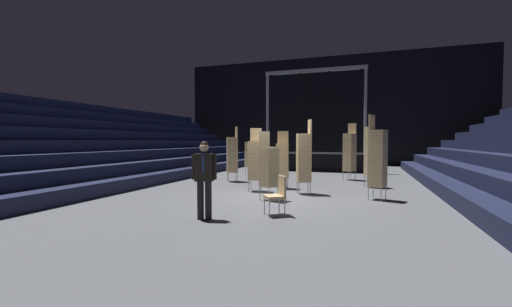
{
  "coord_description": "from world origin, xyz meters",
  "views": [
    {
      "loc": [
        2.77,
        -9.44,
        1.78
      ],
      "look_at": [
        -0.25,
        -0.53,
        1.4
      ],
      "focal_mm": 22.46,
      "sensor_mm": 36.0,
      "label": 1
    }
  ],
  "objects_px": {
    "loose_chair_near_man": "(277,193)",
    "chair_stack_rear_centre": "(269,166)",
    "chair_stack_front_left": "(350,152)",
    "chair_stack_aisle_left": "(372,157)",
    "chair_stack_front_right": "(250,158)",
    "chair_stack_mid_right": "(304,157)",
    "chair_stack_mid_left": "(377,157)",
    "stage_riser": "(317,159)",
    "man_with_tie": "(204,175)",
    "chair_stack_mid_centre": "(232,154)",
    "chair_stack_rear_left": "(282,160)",
    "chair_stack_rear_right": "(255,160)"
  },
  "relations": [
    {
      "from": "chair_stack_rear_centre",
      "to": "chair_stack_rear_left",
      "type": "bearing_deg",
      "value": 123.28
    },
    {
      "from": "stage_riser",
      "to": "chair_stack_aisle_left",
      "type": "relative_size",
      "value": 2.64
    },
    {
      "from": "chair_stack_front_right",
      "to": "loose_chair_near_man",
      "type": "xyz_separation_m",
      "value": [
        3.65,
        -8.23,
        -0.33
      ]
    },
    {
      "from": "chair_stack_mid_right",
      "to": "chair_stack_aisle_left",
      "type": "relative_size",
      "value": 1.07
    },
    {
      "from": "man_with_tie",
      "to": "chair_stack_front_right",
      "type": "height_order",
      "value": "man_with_tie"
    },
    {
      "from": "chair_stack_mid_right",
      "to": "chair_stack_mid_centre",
      "type": "height_order",
      "value": "chair_stack_mid_right"
    },
    {
      "from": "chair_stack_mid_right",
      "to": "chair_stack_aisle_left",
      "type": "height_order",
      "value": "chair_stack_mid_right"
    },
    {
      "from": "chair_stack_front_right",
      "to": "chair_stack_mid_centre",
      "type": "bearing_deg",
      "value": 45.73
    },
    {
      "from": "man_with_tie",
      "to": "chair_stack_mid_right",
      "type": "height_order",
      "value": "chair_stack_mid_right"
    },
    {
      "from": "chair_stack_mid_centre",
      "to": "chair_stack_rear_centre",
      "type": "distance_m",
      "value": 4.59
    },
    {
      "from": "chair_stack_front_right",
      "to": "chair_stack_mid_left",
      "type": "bearing_deg",
      "value": 90.5
    },
    {
      "from": "stage_riser",
      "to": "chair_stack_mid_left",
      "type": "relative_size",
      "value": 2.38
    },
    {
      "from": "chair_stack_front_right",
      "to": "chair_stack_mid_left",
      "type": "distance_m",
      "value": 8.02
    },
    {
      "from": "chair_stack_front_right",
      "to": "chair_stack_rear_left",
      "type": "distance_m",
      "value": 4.87
    },
    {
      "from": "chair_stack_mid_right",
      "to": "stage_riser",
      "type": "bearing_deg",
      "value": -15.55
    },
    {
      "from": "loose_chair_near_man",
      "to": "chair_stack_rear_right",
      "type": "bearing_deg",
      "value": -7.79
    },
    {
      "from": "chair_stack_front_left",
      "to": "chair_stack_rear_centre",
      "type": "distance_m",
      "value": 6.22
    },
    {
      "from": "chair_stack_front_left",
      "to": "chair_stack_rear_left",
      "type": "height_order",
      "value": "chair_stack_front_left"
    },
    {
      "from": "chair_stack_mid_left",
      "to": "chair_stack_rear_left",
      "type": "bearing_deg",
      "value": -89.57
    },
    {
      "from": "chair_stack_front_right",
      "to": "chair_stack_rear_right",
      "type": "distance_m",
      "value": 5.36
    },
    {
      "from": "chair_stack_front_left",
      "to": "chair_stack_rear_right",
      "type": "xyz_separation_m",
      "value": [
        -2.99,
        -4.42,
        -0.17
      ]
    },
    {
      "from": "chair_stack_mid_centre",
      "to": "chair_stack_rear_left",
      "type": "distance_m",
      "value": 2.87
    },
    {
      "from": "chair_stack_mid_right",
      "to": "loose_chair_near_man",
      "type": "xyz_separation_m",
      "value": [
        -0.05,
        -3.25,
        -0.7
      ]
    },
    {
      "from": "chair_stack_rear_left",
      "to": "chair_stack_aisle_left",
      "type": "xyz_separation_m",
      "value": [
        3.15,
        1.41,
        0.08
      ]
    },
    {
      "from": "stage_riser",
      "to": "chair_stack_rear_right",
      "type": "bearing_deg",
      "value": -95.27
    },
    {
      "from": "chair_stack_front_right",
      "to": "chair_stack_aisle_left",
      "type": "bearing_deg",
      "value": 108.19
    },
    {
      "from": "chair_stack_mid_left",
      "to": "chair_stack_mid_centre",
      "type": "xyz_separation_m",
      "value": [
        -5.81,
        2.59,
        -0.08
      ]
    },
    {
      "from": "chair_stack_front_left",
      "to": "chair_stack_aisle_left",
      "type": "distance_m",
      "value": 2.26
    },
    {
      "from": "chair_stack_mid_right",
      "to": "chair_stack_aisle_left",
      "type": "bearing_deg",
      "value": -63.57
    },
    {
      "from": "loose_chair_near_man",
      "to": "chair_stack_rear_centre",
      "type": "bearing_deg",
      "value": -12.62
    },
    {
      "from": "chair_stack_mid_right",
      "to": "chair_stack_rear_left",
      "type": "distance_m",
      "value": 1.37
    },
    {
      "from": "chair_stack_rear_centre",
      "to": "chair_stack_aisle_left",
      "type": "xyz_separation_m",
      "value": [
        2.97,
        3.8,
        0.13
      ]
    },
    {
      "from": "chair_stack_rear_left",
      "to": "chair_stack_aisle_left",
      "type": "distance_m",
      "value": 3.45
    },
    {
      "from": "man_with_tie",
      "to": "chair_stack_aisle_left",
      "type": "bearing_deg",
      "value": -134.93
    },
    {
      "from": "chair_stack_front_right",
      "to": "chair_stack_aisle_left",
      "type": "height_order",
      "value": "chair_stack_aisle_left"
    },
    {
      "from": "chair_stack_mid_right",
      "to": "man_with_tie",
      "type": "bearing_deg",
      "value": 139.35
    },
    {
      "from": "chair_stack_front_right",
      "to": "chair_stack_mid_right",
      "type": "xyz_separation_m",
      "value": [
        3.7,
        -4.98,
        0.38
      ]
    },
    {
      "from": "stage_riser",
      "to": "chair_stack_front_left",
      "type": "xyz_separation_m",
      "value": [
        2.14,
        -4.84,
        0.67
      ]
    },
    {
      "from": "chair_stack_rear_left",
      "to": "chair_stack_rear_centre",
      "type": "xyz_separation_m",
      "value": [
        0.18,
        -2.39,
        -0.04
      ]
    },
    {
      "from": "chair_stack_aisle_left",
      "to": "loose_chair_near_man",
      "type": "distance_m",
      "value": 6.06
    },
    {
      "from": "chair_stack_mid_right",
      "to": "chair_stack_rear_right",
      "type": "height_order",
      "value": "chair_stack_mid_right"
    },
    {
      "from": "chair_stack_mid_right",
      "to": "chair_stack_rear_right",
      "type": "relative_size",
      "value": 1.11
    },
    {
      "from": "stage_riser",
      "to": "loose_chair_near_man",
      "type": "bearing_deg",
      "value": -86.25
    },
    {
      "from": "chair_stack_rear_right",
      "to": "loose_chair_near_man",
      "type": "relative_size",
      "value": 2.35
    },
    {
      "from": "chair_stack_mid_left",
      "to": "chair_stack_aisle_left",
      "type": "bearing_deg",
      "value": -155.55
    },
    {
      "from": "chair_stack_mid_right",
      "to": "chair_stack_mid_centre",
      "type": "xyz_separation_m",
      "value": [
        -3.53,
        2.23,
        -0.04
      ]
    },
    {
      "from": "chair_stack_front_left",
      "to": "chair_stack_mid_left",
      "type": "relative_size",
      "value": 1.0
    },
    {
      "from": "chair_stack_front_left",
      "to": "loose_chair_near_man",
      "type": "xyz_separation_m",
      "value": [
        -1.32,
        -7.67,
        -0.75
      ]
    },
    {
      "from": "chair_stack_front_right",
      "to": "chair_stack_mid_right",
      "type": "height_order",
      "value": "chair_stack_mid_right"
    },
    {
      "from": "chair_stack_mid_left",
      "to": "chair_stack_rear_left",
      "type": "relative_size",
      "value": 1.2
    }
  ]
}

